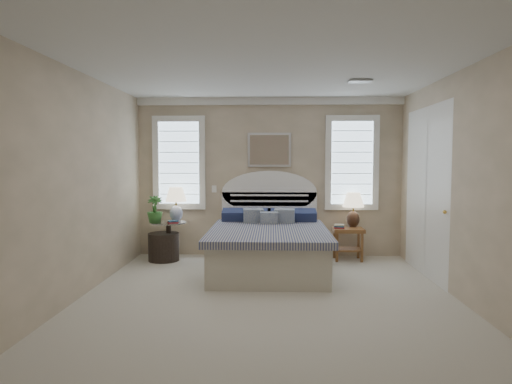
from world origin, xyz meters
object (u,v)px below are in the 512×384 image
at_px(bed, 269,244).
at_px(floor_pot, 164,247).
at_px(lamp_left, 176,200).
at_px(nightstand_right, 348,237).
at_px(side_table_left, 169,237).
at_px(lamp_right, 353,206).

bearing_deg(bed, floor_pot, 162.47).
distance_m(floor_pot, lamp_left, 0.79).
height_order(bed, nightstand_right, bed).
distance_m(bed, nightstand_right, 1.47).
relative_size(bed, lamp_left, 3.97).
bearing_deg(floor_pot, side_table_left, 32.64).
height_order(lamp_left, lamp_right, lamp_left).
bearing_deg(side_table_left, bed, -19.74).
xyz_separation_m(bed, lamp_left, (-1.55, 0.72, 0.59)).
distance_m(floor_pot, lamp_right, 3.21).
relative_size(side_table_left, lamp_right, 1.08).
bearing_deg(side_table_left, lamp_left, 51.92).
xyz_separation_m(lamp_left, lamp_right, (2.95, 0.12, -0.09)).
xyz_separation_m(side_table_left, nightstand_right, (2.95, 0.10, -0.00)).
bearing_deg(lamp_left, floor_pot, -134.82).
xyz_separation_m(bed, lamp_right, (1.41, 0.84, 0.50)).
relative_size(nightstand_right, lamp_left, 0.92).
height_order(bed, side_table_left, bed).
xyz_separation_m(nightstand_right, floor_pot, (-3.02, -0.15, -0.16)).
xyz_separation_m(floor_pot, lamp_right, (3.13, 0.29, 0.66)).
distance_m(side_table_left, lamp_left, 0.62).
height_order(bed, lamp_right, bed).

